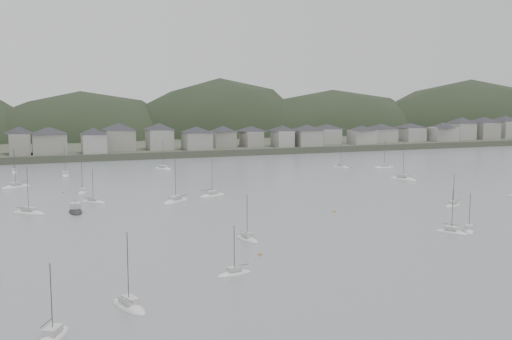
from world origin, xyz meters
name	(u,v)px	position (x,y,z in m)	size (l,w,h in m)	color
ground	(402,251)	(0.00, 0.00, 0.00)	(900.00, 900.00, 0.00)	slate
far_shore_land	(132,136)	(0.00, 295.00, 1.50)	(900.00, 250.00, 3.00)	#383D2D
forested_ridge	(148,161)	(4.83, 269.40, -11.28)	(851.55, 103.94, 102.57)	black
waterfront_town	(275,134)	(50.59, 183.34, 8.66)	(451.48, 28.46, 12.92)	gray
sailboat_lead	(212,196)	(-15.15, 69.13, 0.17)	(8.98, 5.60, 11.71)	silver
moored_fleet	(236,198)	(-9.97, 63.89, 0.18)	(237.01, 170.62, 13.63)	silver
motor_launch_far	(76,211)	(-52.40, 58.55, 0.29)	(3.07, 8.45, 4.01)	black
mooring_buoys	(283,205)	(-2.21, 49.76, 0.15)	(169.86, 133.47, 0.70)	#CD8F44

